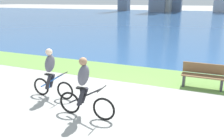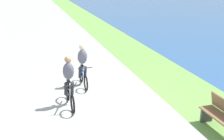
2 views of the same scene
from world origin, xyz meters
name	(u,v)px [view 1 (image 1 of 2)]	position (x,y,z in m)	size (l,w,h in m)	color
ground_plane	(113,103)	(0.00, 0.00, 0.00)	(300.00, 300.00, 0.00)	#9E9E99
grass_strip_bayside	(142,74)	(0.00, 3.21, 0.00)	(120.00, 2.41, 0.01)	#6B9947
bay_water_surface	(198,19)	(0.00, 38.43, 0.00)	(300.00, 68.03, 0.00)	#2D568C
cyclist_lead	(84,88)	(-0.36, -1.15, 0.84)	(1.71, 0.52, 1.69)	black
cyclist_trailing	(51,73)	(-2.05, -0.38, 0.83)	(1.56, 0.52, 1.65)	black
bench_near_path	(203,76)	(2.50, 2.57, 0.45)	(1.50, 0.47, 0.90)	brown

